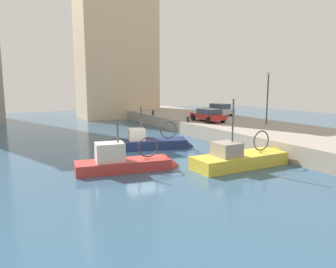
{
  "coord_description": "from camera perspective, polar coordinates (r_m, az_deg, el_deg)",
  "views": [
    {
      "loc": [
        -8.47,
        -20.23,
        4.84
      ],
      "look_at": [
        2.25,
        0.35,
        1.2
      ],
      "focal_mm": 34.1,
      "sensor_mm": 36.0,
      "label": 1
    }
  ],
  "objects": [
    {
      "name": "quay_streetlamp",
      "position": [
        30.48,
        17.43,
        7.78
      ],
      "size": [
        0.36,
        0.36,
        4.83
      ],
      "color": "#38383D",
      "rests_on": "quay_wall"
    },
    {
      "name": "mooring_bollard_north",
      "position": [
        37.86,
        -2.71,
        3.8
      ],
      "size": [
        0.28,
        0.28,
        0.55
      ],
      "primitive_type": "cylinder",
      "color": "#2D2D33",
      "rests_on": "quay_wall"
    },
    {
      "name": "quay_wall",
      "position": [
        28.74,
        16.91,
        0.04
      ],
      "size": [
        9.0,
        56.0,
        1.2
      ],
      "primitive_type": "cube",
      "color": "#9E9384",
      "rests_on": "ground"
    },
    {
      "name": "water_surface",
      "position": [
        22.46,
        -4.7,
        -3.56
      ],
      "size": [
        80.0,
        80.0,
        0.0
      ],
      "primitive_type": "plane",
      "color": "#335675",
      "rests_on": "ground"
    },
    {
      "name": "waterfront_building_west",
      "position": [
        48.4,
        -9.34,
        16.75
      ],
      "size": [
        11.03,
        7.29,
        23.03
      ],
      "color": "beige",
      "rests_on": "ground"
    },
    {
      "name": "fishing_boat_yellow",
      "position": [
        19.67,
        13.42,
        -5.23
      ],
      "size": [
        6.81,
        2.25,
        4.89
      ],
      "color": "gold",
      "rests_on": "ground"
    },
    {
      "name": "fishing_boat_red",
      "position": [
        18.39,
        -7.1,
        -5.83
      ],
      "size": [
        6.22,
        2.5,
        3.69
      ],
      "color": "#BC3833",
      "rests_on": "ground"
    },
    {
      "name": "parked_car_silver",
      "position": [
        38.2,
        9.11,
        4.39
      ],
      "size": [
        1.95,
        3.99,
        1.38
      ],
      "color": "#B7B7BC",
      "rests_on": "quay_wall"
    },
    {
      "name": "parked_car_red",
      "position": [
        31.48,
        7.17,
        3.41
      ],
      "size": [
        1.9,
        4.07,
        1.27
      ],
      "color": "red",
      "rests_on": "quay_wall"
    },
    {
      "name": "mooring_bollard_mid",
      "position": [
        30.82,
        3.56,
        2.63
      ],
      "size": [
        0.28,
        0.28,
        0.55
      ],
      "primitive_type": "cylinder",
      "color": "#2D2D33",
      "rests_on": "quay_wall"
    },
    {
      "name": "fishing_boat_navy",
      "position": [
        24.32,
        -2.69,
        -2.31
      ],
      "size": [
        6.67,
        3.14,
        4.02
      ],
      "color": "navy",
      "rests_on": "ground"
    }
  ]
}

